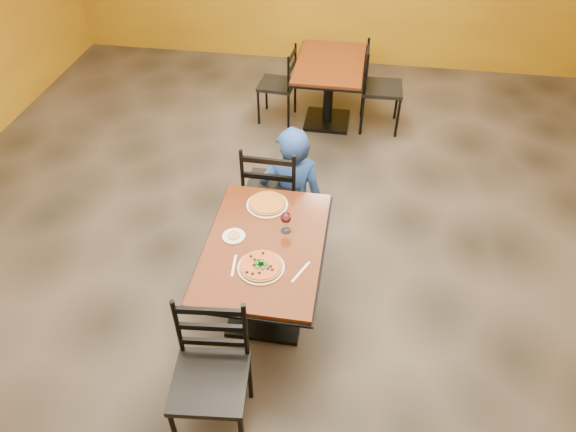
% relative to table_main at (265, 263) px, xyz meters
% --- Properties ---
extents(floor, '(7.00, 8.00, 0.01)m').
position_rel_table_main_xyz_m(floor, '(0.00, 0.50, -0.56)').
color(floor, black).
rests_on(floor, ground).
extents(table_main, '(0.83, 1.23, 0.75)m').
position_rel_table_main_xyz_m(table_main, '(0.00, 0.00, 0.00)').
color(table_main, maroon).
rests_on(table_main, floor).
extents(table_second, '(0.76, 1.13, 0.75)m').
position_rel_table_main_xyz_m(table_second, '(0.17, 2.87, -0.00)').
color(table_second, maroon).
rests_on(table_second, floor).
extents(chair_main_near, '(0.49, 0.49, 0.98)m').
position_rel_table_main_xyz_m(chair_main_near, '(-0.15, -0.94, -0.07)').
color(chair_main_near, black).
rests_on(chair_main_near, floor).
extents(chair_main_far, '(0.46, 0.46, 1.01)m').
position_rel_table_main_xyz_m(chair_main_far, '(-0.11, 0.91, -0.05)').
color(chair_main_far, black).
rests_on(chair_main_far, floor).
extents(chair_second_left, '(0.42, 0.42, 0.86)m').
position_rel_table_main_xyz_m(chair_second_left, '(-0.42, 2.87, -0.12)').
color(chair_second_left, black).
rests_on(chair_second_left, floor).
extents(chair_second_right, '(0.45, 0.45, 0.96)m').
position_rel_table_main_xyz_m(chair_second_right, '(0.77, 2.87, -0.08)').
color(chair_second_right, black).
rests_on(chair_second_right, floor).
extents(diner, '(0.61, 0.46, 1.07)m').
position_rel_table_main_xyz_m(diner, '(0.04, 0.99, -0.02)').
color(diner, navy).
rests_on(diner, floor).
extents(plate_main, '(0.31, 0.31, 0.01)m').
position_rel_table_main_xyz_m(plate_main, '(0.02, -0.22, 0.20)').
color(plate_main, white).
rests_on(plate_main, table_main).
extents(pizza_main, '(0.28, 0.28, 0.02)m').
position_rel_table_main_xyz_m(pizza_main, '(0.02, -0.22, 0.21)').
color(pizza_main, maroon).
rests_on(pizza_main, plate_main).
extents(plate_far, '(0.31, 0.31, 0.01)m').
position_rel_table_main_xyz_m(plate_far, '(-0.06, 0.40, 0.20)').
color(plate_far, white).
rests_on(plate_far, table_main).
extents(pizza_far, '(0.28, 0.28, 0.02)m').
position_rel_table_main_xyz_m(pizza_far, '(-0.06, 0.40, 0.21)').
color(pizza_far, orange).
rests_on(pizza_far, plate_far).
extents(side_plate, '(0.16, 0.16, 0.01)m').
position_rel_table_main_xyz_m(side_plate, '(-0.22, 0.04, 0.20)').
color(side_plate, white).
rests_on(side_plate, table_main).
extents(dip, '(0.09, 0.09, 0.01)m').
position_rel_table_main_xyz_m(dip, '(-0.22, 0.04, 0.21)').
color(dip, tan).
rests_on(dip, side_plate).
extents(wine_glass, '(0.08, 0.08, 0.18)m').
position_rel_table_main_xyz_m(wine_glass, '(0.12, 0.15, 0.28)').
color(wine_glass, white).
rests_on(wine_glass, table_main).
extents(fork, '(0.03, 0.19, 0.00)m').
position_rel_table_main_xyz_m(fork, '(-0.16, -0.23, 0.20)').
color(fork, silver).
rests_on(fork, table_main).
extents(knife, '(0.10, 0.20, 0.00)m').
position_rel_table_main_xyz_m(knife, '(0.28, -0.22, 0.20)').
color(knife, silver).
rests_on(knife, table_main).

